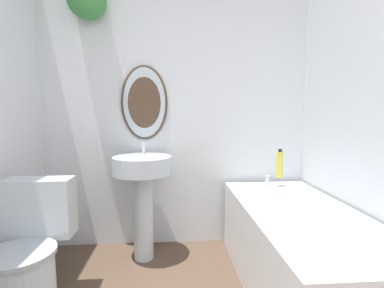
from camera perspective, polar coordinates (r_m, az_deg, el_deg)
wall_back at (r=2.47m, az=-4.56°, el=8.49°), size 2.41×0.31×2.40m
toilet at (r=1.97m, az=-30.63°, el=-19.73°), size 0.41×0.53×0.77m
pedestal_sink at (r=2.26m, az=-10.08°, el=-8.16°), size 0.46×0.46×0.94m
bathtub at (r=2.04m, az=21.27°, el=-19.67°), size 0.70×1.49×0.64m
shampoo_bottle at (r=2.44m, az=17.54°, el=-3.98°), size 0.06×0.06×0.24m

